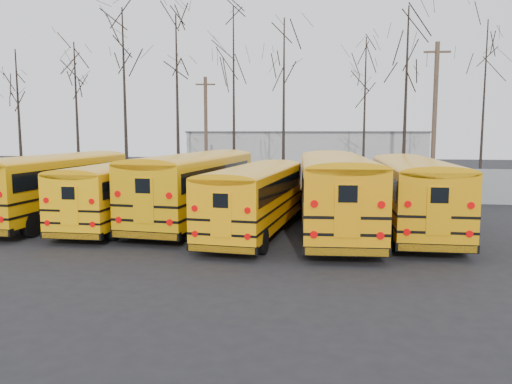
% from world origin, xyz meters
% --- Properties ---
extents(ground, '(120.00, 120.00, 0.00)m').
position_xyz_m(ground, '(0.00, 0.00, 0.00)').
color(ground, black).
rests_on(ground, ground).
extents(fence, '(40.00, 0.04, 2.00)m').
position_xyz_m(fence, '(0.00, 12.00, 1.00)').
color(fence, gray).
rests_on(fence, ground).
extents(distant_building, '(22.00, 8.00, 4.00)m').
position_xyz_m(distant_building, '(2.00, 32.00, 2.00)').
color(distant_building, '#A8A7A3').
rests_on(distant_building, ground).
extents(bus_a, '(3.11, 11.25, 3.12)m').
position_xyz_m(bus_a, '(-7.95, 3.52, 1.83)').
color(bus_a, black).
rests_on(bus_a, ground).
extents(bus_b, '(2.39, 10.05, 2.81)m').
position_xyz_m(bus_b, '(-4.60, 3.06, 1.64)').
color(bus_b, black).
rests_on(bus_b, ground).
extents(bus_c, '(3.79, 11.62, 3.20)m').
position_xyz_m(bus_c, '(-1.47, 3.89, 1.87)').
color(bus_c, black).
rests_on(bus_c, ground).
extents(bus_d, '(3.31, 10.25, 2.82)m').
position_xyz_m(bus_d, '(1.53, 1.90, 1.65)').
color(bus_d, black).
rests_on(bus_d, ground).
extents(bus_e, '(3.39, 11.70, 3.23)m').
position_xyz_m(bus_e, '(4.63, 2.55, 1.89)').
color(bus_e, black).
rests_on(bus_e, ground).
extents(bus_f, '(2.58, 10.99, 3.07)m').
position_xyz_m(bus_f, '(7.76, 3.29, 1.80)').
color(bus_f, black).
rests_on(bus_f, ground).
extents(utility_pole_left, '(1.42, 0.29, 7.97)m').
position_xyz_m(utility_pole_left, '(-4.54, 17.82, 4.10)').
color(utility_pole_left, '#4D382C').
rests_on(utility_pole_left, ground).
extents(utility_pole_right, '(1.82, 0.32, 10.23)m').
position_xyz_m(utility_pole_right, '(11.57, 19.15, 5.25)').
color(utility_pole_right, brown).
rests_on(utility_pole_right, ground).
extents(tree_0, '(0.26, 0.26, 10.13)m').
position_xyz_m(tree_0, '(-18.73, 17.10, 5.07)').
color(tree_0, black).
rests_on(tree_0, ground).
extents(tree_1, '(0.26, 0.26, 10.29)m').
position_xyz_m(tree_1, '(-13.39, 15.81, 5.15)').
color(tree_1, black).
rests_on(tree_1, ground).
extents(tree_2, '(0.26, 0.26, 12.45)m').
position_xyz_m(tree_2, '(-9.74, 15.71, 6.22)').
color(tree_2, black).
rests_on(tree_2, ground).
extents(tree_3, '(0.26, 0.26, 12.31)m').
position_xyz_m(tree_3, '(-6.57, 17.58, 6.16)').
color(tree_3, black).
rests_on(tree_3, ground).
extents(tree_4, '(0.26, 0.26, 11.77)m').
position_xyz_m(tree_4, '(-1.68, 13.74, 5.88)').
color(tree_4, black).
rests_on(tree_4, ground).
extents(tree_5, '(0.26, 0.26, 11.45)m').
position_xyz_m(tree_5, '(1.29, 15.83, 5.72)').
color(tree_5, black).
rests_on(tree_5, ground).
extents(tree_6, '(0.26, 0.26, 9.70)m').
position_xyz_m(tree_6, '(6.41, 13.64, 4.85)').
color(tree_6, black).
rests_on(tree_6, ground).
extents(tree_7, '(0.26, 0.26, 11.49)m').
position_xyz_m(tree_7, '(8.84, 13.96, 5.74)').
color(tree_7, black).
rests_on(tree_7, ground).
extents(tree_8, '(0.26, 0.26, 10.91)m').
position_xyz_m(tree_8, '(13.80, 15.68, 5.46)').
color(tree_8, black).
rests_on(tree_8, ground).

